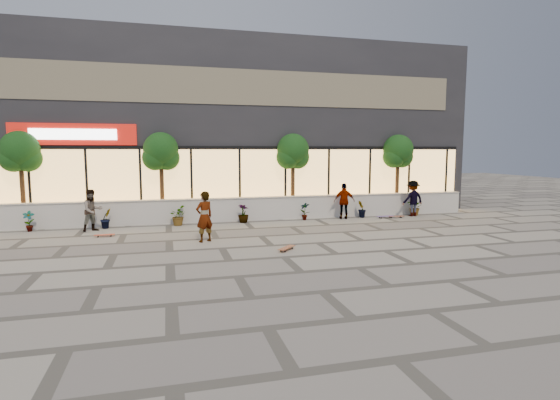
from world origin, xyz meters
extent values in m
plane|color=#9C9787|center=(0.00, 0.00, 0.00)|extent=(80.00, 80.00, 0.00)
cube|color=silver|center=(0.00, 7.00, 0.50)|extent=(22.00, 0.35, 1.00)
cube|color=#B2AFA8|center=(0.00, 7.00, 1.02)|extent=(22.00, 0.42, 0.04)
cube|color=#25252A|center=(0.00, 12.50, 4.25)|extent=(24.00, 9.00, 8.50)
cube|color=#FFBF66|center=(0.00, 7.98, 1.70)|extent=(23.04, 0.05, 3.00)
cube|color=black|center=(0.00, 7.95, 3.25)|extent=(23.04, 0.08, 0.15)
cube|color=red|center=(-7.00, 7.93, 3.80)|extent=(5.00, 0.10, 0.90)
cube|color=white|center=(-7.00, 7.86, 3.80)|extent=(3.40, 0.06, 0.45)
cube|color=brown|center=(0.00, 7.98, 6.00)|extent=(21.60, 0.05, 1.60)
imported|color=#143D13|center=(-8.50, 6.45, 0.41)|extent=(0.43, 0.29, 0.81)
imported|color=#143D13|center=(-5.70, 6.45, 0.41)|extent=(0.57, 0.57, 0.81)
imported|color=#143D13|center=(-2.90, 6.45, 0.41)|extent=(0.68, 0.77, 0.81)
imported|color=#143D13|center=(-0.10, 6.45, 0.41)|extent=(0.64, 0.64, 0.81)
imported|color=#143D13|center=(2.70, 6.45, 0.41)|extent=(0.46, 0.35, 0.81)
imported|color=#143D13|center=(5.50, 6.45, 0.41)|extent=(0.55, 0.57, 0.81)
imported|color=#143D13|center=(8.30, 6.45, 0.41)|extent=(0.77, 0.84, 0.81)
cylinder|color=#482A19|center=(-9.00, 7.70, 1.62)|extent=(0.18, 0.18, 3.24)
sphere|color=#143D13|center=(-9.00, 7.70, 3.17)|extent=(1.50, 1.50, 1.50)
sphere|color=#143D13|center=(-9.25, 7.65, 2.81)|extent=(1.10, 1.10, 1.10)
sphere|color=#143D13|center=(-8.75, 7.75, 2.81)|extent=(1.10, 1.10, 1.10)
cylinder|color=#482A19|center=(-3.50, 7.70, 1.62)|extent=(0.18, 0.18, 3.24)
sphere|color=#143D13|center=(-3.50, 7.70, 3.17)|extent=(1.50, 1.50, 1.50)
sphere|color=#143D13|center=(-3.75, 7.65, 2.81)|extent=(1.10, 1.10, 1.10)
sphere|color=#143D13|center=(-3.25, 7.75, 2.81)|extent=(1.10, 1.10, 1.10)
cylinder|color=#482A19|center=(2.50, 7.70, 1.62)|extent=(0.18, 0.18, 3.24)
sphere|color=#143D13|center=(2.50, 7.70, 3.17)|extent=(1.50, 1.50, 1.50)
sphere|color=#143D13|center=(2.25, 7.65, 2.81)|extent=(1.10, 1.10, 1.10)
sphere|color=#143D13|center=(2.75, 7.75, 2.81)|extent=(1.10, 1.10, 1.10)
cylinder|color=#482A19|center=(8.00, 7.70, 1.62)|extent=(0.18, 0.18, 3.24)
sphere|color=#143D13|center=(8.00, 7.70, 3.17)|extent=(1.50, 1.50, 1.50)
sphere|color=#143D13|center=(7.75, 7.65, 2.81)|extent=(1.10, 1.10, 1.10)
sphere|color=#143D13|center=(8.25, 7.75, 2.81)|extent=(1.10, 1.10, 1.10)
imported|color=white|center=(-2.08, 2.81, 0.87)|extent=(0.76, 0.66, 1.74)
imported|color=#94825F|center=(-6.11, 5.89, 0.82)|extent=(1.00, 0.96, 1.63)
imported|color=silver|center=(4.54, 6.30, 0.82)|extent=(1.03, 0.60, 1.64)
imported|color=maroon|center=(8.06, 6.30, 0.85)|extent=(1.18, 0.78, 1.70)
cube|color=brown|center=(0.30, 0.83, 0.09)|extent=(0.72, 0.76, 0.02)
cylinder|color=black|center=(0.42, 1.07, 0.03)|extent=(0.06, 0.07, 0.06)
cylinder|color=black|center=(0.53, 0.97, 0.03)|extent=(0.06, 0.07, 0.06)
cylinder|color=black|center=(0.07, 0.69, 0.03)|extent=(0.06, 0.07, 0.06)
cylinder|color=black|center=(0.18, 0.59, 0.03)|extent=(0.06, 0.07, 0.06)
cube|color=#CA4225|center=(-5.54, 4.60, 0.08)|extent=(0.72, 0.24, 0.02)
cylinder|color=black|center=(-5.32, 4.68, 0.03)|extent=(0.05, 0.03, 0.05)
cylinder|color=black|center=(-5.31, 4.56, 0.03)|extent=(0.05, 0.03, 0.05)
cylinder|color=black|center=(-5.76, 4.64, 0.03)|extent=(0.05, 0.03, 0.05)
cylinder|color=black|center=(-5.75, 4.52, 0.03)|extent=(0.05, 0.03, 0.05)
cube|color=brown|center=(7.00, 5.95, 0.08)|extent=(0.77, 0.29, 0.02)
cylinder|color=black|center=(7.24, 5.99, 0.03)|extent=(0.06, 0.04, 0.05)
cylinder|color=black|center=(7.22, 5.86, 0.03)|extent=(0.06, 0.04, 0.05)
cylinder|color=black|center=(6.78, 6.05, 0.03)|extent=(0.06, 0.04, 0.05)
cylinder|color=black|center=(6.76, 5.92, 0.03)|extent=(0.06, 0.04, 0.05)
cube|color=#6E5195|center=(6.50, 6.04, 0.09)|extent=(0.85, 0.25, 0.02)
cylinder|color=black|center=(6.76, 6.12, 0.03)|extent=(0.06, 0.03, 0.06)
cylinder|color=black|center=(6.76, 5.97, 0.03)|extent=(0.06, 0.03, 0.06)
cylinder|color=black|center=(6.24, 6.11, 0.03)|extent=(0.06, 0.03, 0.06)
cylinder|color=black|center=(6.24, 5.95, 0.03)|extent=(0.06, 0.03, 0.06)
camera|label=1|loc=(-3.29, -12.11, 3.12)|focal=28.00mm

